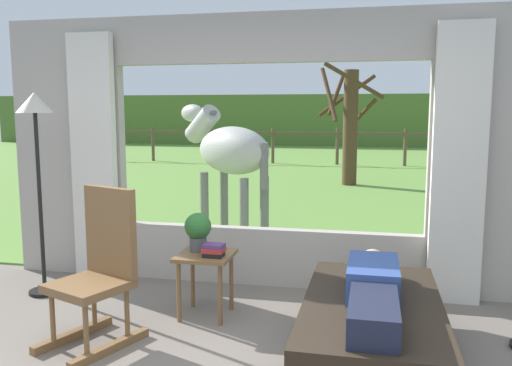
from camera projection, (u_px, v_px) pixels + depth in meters
name	position (u px, v px, depth m)	size (l,w,h in m)	color
back_wall_with_window	(266.00, 155.00, 4.98)	(5.20, 0.12, 2.55)	#ADA599
curtain_panel_left	(94.00, 159.00, 5.20)	(0.44, 0.10, 2.40)	silver
curtain_panel_right	(459.00, 166.00, 4.51)	(0.44, 0.10, 2.40)	silver
outdoor_pasture_lawn	(336.00, 167.00, 15.72)	(36.00, 21.68, 0.02)	olive
distant_hill_ridge	(349.00, 120.00, 25.09)	(36.00, 2.00, 2.40)	#507030
recliner_sofa	(372.00, 330.00, 3.54)	(0.91, 1.71, 0.42)	black
reclining_person	(373.00, 289.00, 3.45)	(0.35, 1.43, 0.22)	#334C8C
rocking_chair	(100.00, 268.00, 3.82)	(0.68, 0.80, 1.12)	brown
side_table	(206.00, 265.00, 4.31)	(0.44, 0.44, 0.52)	brown
potted_plant	(198.00, 229.00, 4.35)	(0.22, 0.22, 0.32)	#4C5156
book_stack	(214.00, 250.00, 4.21)	(0.17, 0.15, 0.10)	black
floor_lamp_left	(36.00, 132.00, 4.70)	(0.32, 0.32, 1.83)	black
horse	(229.00, 151.00, 6.74)	(1.63, 1.40, 1.73)	#B2B2AD
pasture_tree	(349.00, 122.00, 11.71)	(1.48, 1.39, 2.66)	#4C3823
pasture_fence_line	(337.00, 141.00, 16.20)	(16.10, 0.10, 1.10)	brown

